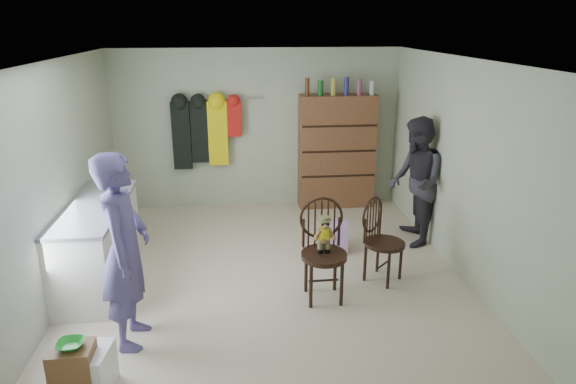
{
  "coord_description": "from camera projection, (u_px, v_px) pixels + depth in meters",
  "views": [
    {
      "loc": [
        -0.35,
        -5.55,
        2.88
      ],
      "look_at": [
        0.25,
        0.2,
        0.95
      ],
      "focal_mm": 32.0,
      "sensor_mm": 36.0,
      "label": 1
    }
  ],
  "objects": [
    {
      "name": "counter",
      "position": [
        98.0,
        244.0,
        5.84
      ],
      "size": [
        0.64,
        1.86,
        0.94
      ],
      "color": "silver",
      "rests_on": "ground"
    },
    {
      "name": "person_right",
      "position": [
        416.0,
        182.0,
        6.78
      ],
      "size": [
        0.76,
        0.91,
        1.72
      ],
      "primitive_type": "imported",
      "rotation": [
        0.0,
        0.0,
        -1.7
      ],
      "color": "#2D2B33",
      "rests_on": "ground"
    },
    {
      "name": "room_walls",
      "position": [
        265.0,
        135.0,
        6.18
      ],
      "size": [
        5.0,
        5.0,
        5.0
      ],
      "color": "#B8C0A0",
      "rests_on": "ground"
    },
    {
      "name": "coat_rack",
      "position": [
        204.0,
        132.0,
        7.95
      ],
      "size": [
        1.42,
        0.12,
        1.09
      ],
      "color": "#99999E",
      "rests_on": "ground"
    },
    {
      "name": "bowl",
      "position": [
        70.0,
        345.0,
        3.98
      ],
      "size": [
        0.21,
        0.21,
        0.05
      ],
      "primitive_type": "imported",
      "color": "green",
      "rests_on": "stool"
    },
    {
      "name": "stool",
      "position": [
        74.0,
        372.0,
        4.06
      ],
      "size": [
        0.33,
        0.28,
        0.47
      ],
      "primitive_type": "cube",
      "color": "brown",
      "rests_on": "ground"
    },
    {
      "name": "person_left",
      "position": [
        125.0,
        251.0,
        4.6
      ],
      "size": [
        0.46,
        0.68,
        1.84
      ],
      "primitive_type": "imported",
      "rotation": [
        0.0,
        0.0,
        1.54
      ],
      "color": "#4D437C",
      "rests_on": "ground"
    },
    {
      "name": "ground_plane",
      "position": [
        269.0,
        273.0,
        6.18
      ],
      "size": [
        5.0,
        5.0,
        0.0
      ],
      "primitive_type": "plane",
      "color": "beige",
      "rests_on": "ground"
    },
    {
      "name": "plastic_tub",
      "position": [
        86.0,
        370.0,
        4.16
      ],
      "size": [
        0.44,
        0.42,
        0.37
      ],
      "primitive_type": "cube",
      "rotation": [
        0.0,
        0.0,
        -0.12
      ],
      "color": "white",
      "rests_on": "ground"
    },
    {
      "name": "chair_front",
      "position": [
        323.0,
        244.0,
        5.46
      ],
      "size": [
        0.5,
        0.5,
        1.11
      ],
      "rotation": [
        0.0,
        0.0,
        0.02
      ],
      "color": "black",
      "rests_on": "ground"
    },
    {
      "name": "striped_bag",
      "position": [
        335.0,
        237.0,
        6.73
      ],
      "size": [
        0.41,
        0.35,
        0.38
      ],
      "primitive_type": "cube",
      "rotation": [
        0.0,
        0.0,
        -0.23
      ],
      "color": "pink",
      "rests_on": "ground"
    },
    {
      "name": "chair_far",
      "position": [
        380.0,
        237.0,
        5.88
      ],
      "size": [
        0.62,
        0.62,
        0.99
      ],
      "rotation": [
        0.0,
        0.0,
        0.79
      ],
      "color": "black",
      "rests_on": "ground"
    },
    {
      "name": "dresser",
      "position": [
        337.0,
        151.0,
        8.18
      ],
      "size": [
        1.2,
        0.39,
        2.08
      ],
      "color": "brown",
      "rests_on": "ground"
    }
  ]
}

